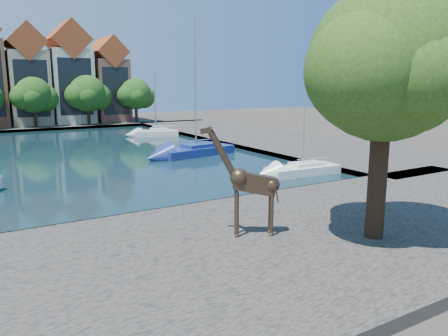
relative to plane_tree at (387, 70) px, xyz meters
The scene contains 17 objects.
ground 14.07m from the plane_tree, 130.22° to the left, with size 160.00×160.00×0.00m, color #38332B.
water_basin 34.72m from the plane_tree, 102.99° to the left, with size 38.00×50.00×0.08m, color black.
near_quay 10.82m from the plane_tree, 165.24° to the left, with size 50.00×14.00×0.50m, color #504C45.
far_quay 65.87m from the plane_tree, 96.68° to the left, with size 60.00×16.00×0.50m, color #504C45.
right_quay 38.04m from the plane_tree, 62.22° to the left, with size 14.00×52.00×0.50m, color #504C45.
plane_tree is the anchor object (origin of this frame).
townhouse_east_inner 65.24m from the plane_tree, 94.94° to the left, with size 5.94×9.18×15.79m.
townhouse_east_mid 65.00m from the plane_tree, 89.22° to the left, with size 6.43×9.18×16.65m.
townhouse_east_end 65.41m from the plane_tree, 83.52° to the left, with size 5.44×9.18×14.43m.
far_tree_mid_east 59.81m from the plane_tree, 95.30° to the left, with size 7.02×5.40×7.52m.
far_tree_east 59.60m from the plane_tree, 87.60° to the left, with size 7.54×5.80×7.84m.
far_tree_far_east 60.47m from the plane_tree, 80.01° to the left, with size 6.76×5.20×7.36m.
giraffe_statue 7.37m from the plane_tree, 147.43° to the left, with size 3.20×1.77×4.84m.
sailboat_right_a 16.81m from the plane_tree, 61.02° to the left, with size 6.13×2.48×9.38m.
sailboat_right_b 27.03m from the plane_tree, 80.34° to the left, with size 8.24×4.15×13.14m.
sailboat_right_c 43.65m from the plane_tree, 80.59° to the left, with size 6.07×3.81×8.89m.
sailboat_right_d 44.75m from the plane_tree, 80.38° to the left, with size 5.06×3.00×7.97m.
Camera 1 is at (-7.55, -21.30, 7.17)m, focal length 35.00 mm.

